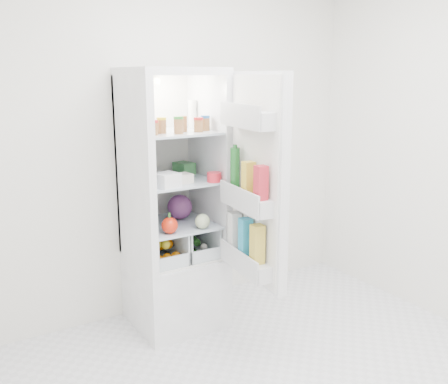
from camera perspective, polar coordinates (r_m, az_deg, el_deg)
room_walls at (r=2.47m, az=10.73°, el=9.26°), size 3.02×3.02×2.61m
refrigerator at (r=3.57m, az=-6.03°, el=-4.57°), size 0.60×0.60×1.80m
shelf_low at (r=3.49m, az=-5.61°, el=-3.67°), size 0.49×0.53×0.01m
shelf_mid at (r=3.41m, az=-5.72°, el=1.31°), size 0.49×0.53×0.02m
shelf_top at (r=3.36m, az=-5.85°, el=6.82°), size 0.49×0.53×0.02m
crisper_left at (r=3.48m, az=-7.38°, el=-6.01°), size 0.23×0.46×0.22m
crisper_right at (r=3.58m, az=-3.80°, el=-5.37°), size 0.23×0.46×0.22m
condiment_jars at (r=3.27m, az=-5.60°, el=7.53°), size 0.46×0.32×0.08m
squeeze_bottle at (r=3.56m, az=-3.64°, el=8.90°), size 0.07×0.07×0.19m
tub_white at (r=3.19m, az=-6.55°, el=1.38°), size 0.16×0.16×0.09m
tub_cream at (r=3.30m, az=-4.72°, el=1.58°), size 0.11×0.11×0.06m
tin_red at (r=3.32m, az=-1.13°, el=1.72°), size 0.11×0.11×0.06m
foil_tray at (r=3.45m, az=-7.76°, el=1.82°), size 0.18×0.16×0.04m
tub_green at (r=3.59m, az=-4.59°, el=2.73°), size 0.13×0.16×0.08m
red_cabbage at (r=3.57m, az=-5.08°, el=-1.71°), size 0.18×0.18×0.18m
bell_pepper at (r=3.26m, az=-6.23°, el=-3.81°), size 0.11×0.11×0.11m
mushroom_bowl at (r=3.52m, az=-8.89°, el=-2.94°), size 0.18×0.18×0.07m
salad_bag at (r=3.34m, az=-2.48°, el=-3.37°), size 0.10×0.10×0.10m
citrus_pile at (r=3.44m, az=-7.00°, el=-6.55°), size 0.20×0.24×0.16m
veg_pile at (r=3.60m, az=-3.70°, el=-6.07°), size 0.16×0.30×0.10m
fridge_door at (r=3.06m, az=3.55°, el=0.75°), size 0.23×0.60×1.30m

